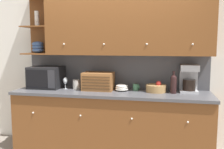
# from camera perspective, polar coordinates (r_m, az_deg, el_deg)

# --- Properties ---
(ground_plane) EXTENTS (24.00, 24.00, 0.00)m
(ground_plane) POSITION_cam_1_polar(r_m,az_deg,el_deg) (4.16, 0.65, -15.54)
(ground_plane) COLOR slate
(wall_back) EXTENTS (5.20, 0.06, 2.60)m
(wall_back) POSITION_cam_1_polar(r_m,az_deg,el_deg) (3.88, 0.76, 2.66)
(wall_back) COLOR white
(wall_back) RESTS_ON ground_plane
(counter_unit) EXTENTS (2.82, 0.67, 0.92)m
(counter_unit) POSITION_cam_1_polar(r_m,az_deg,el_deg) (3.70, -0.31, -10.84)
(counter_unit) COLOR brown
(counter_unit) RESTS_ON ground_plane
(backsplash_panel) EXTENTS (2.80, 0.01, 0.52)m
(backsplash_panel) POSITION_cam_1_polar(r_m,az_deg,el_deg) (3.86, 0.66, 0.77)
(backsplash_panel) COLOR #4C4C51
(backsplash_panel) RESTS_ON counter_unit
(upper_cabinets) EXTENTS (2.80, 0.38, 0.88)m
(upper_cabinets) POSITION_cam_1_polar(r_m,az_deg,el_deg) (3.65, 2.79, 11.33)
(upper_cabinets) COLOR brown
(upper_cabinets) RESTS_ON backsplash_panel
(microwave) EXTENTS (0.48, 0.39, 0.33)m
(microwave) POSITION_cam_1_polar(r_m,az_deg,el_deg) (3.98, -14.82, -0.61)
(microwave) COLOR black
(microwave) RESTS_ON counter_unit
(wine_glass) EXTENTS (0.07, 0.07, 0.18)m
(wine_glass) POSITION_cam_1_polar(r_m,az_deg,el_deg) (3.84, -10.64, -1.48)
(wine_glass) COLOR silver
(wine_glass) RESTS_ON counter_unit
(storage_canister) EXTENTS (0.11, 0.11, 0.14)m
(storage_canister) POSITION_cam_1_polar(r_m,az_deg,el_deg) (3.80, -8.15, -2.23)
(storage_canister) COLOR silver
(storage_canister) RESTS_ON counter_unit
(bread_box) EXTENTS (0.44, 0.30, 0.26)m
(bread_box) POSITION_cam_1_polar(r_m,az_deg,el_deg) (3.68, -3.16, -1.55)
(bread_box) COLOR #996033
(bread_box) RESTS_ON counter_unit
(bowl_stack_on_counter) EXTENTS (0.20, 0.20, 0.09)m
(bowl_stack_on_counter) POSITION_cam_1_polar(r_m,az_deg,el_deg) (3.64, 2.23, -3.00)
(bowl_stack_on_counter) COLOR silver
(bowl_stack_on_counter) RESTS_ON counter_unit
(mug) EXTENTS (0.10, 0.09, 0.09)m
(mug) POSITION_cam_1_polar(r_m,az_deg,el_deg) (3.69, 5.49, -2.88)
(mug) COLOR #4C845B
(mug) RESTS_ON counter_unit
(fruit_basket) EXTENTS (0.29, 0.29, 0.16)m
(fruit_basket) POSITION_cam_1_polar(r_m,az_deg,el_deg) (3.60, 10.06, -3.07)
(fruit_basket) COLOR #A87F4C
(fruit_basket) RESTS_ON counter_unit
(wine_bottle) EXTENTS (0.08, 0.08, 0.31)m
(wine_bottle) POSITION_cam_1_polar(r_m,az_deg,el_deg) (3.52, 13.88, -1.95)
(wine_bottle) COLOR black
(wine_bottle) RESTS_ON counter_unit
(coffee_maker) EXTENTS (0.25, 0.23, 0.39)m
(coffee_maker) POSITION_cam_1_polar(r_m,az_deg,el_deg) (3.67, 17.18, -0.83)
(coffee_maker) COLOR #B7B7BC
(coffee_maker) RESTS_ON counter_unit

